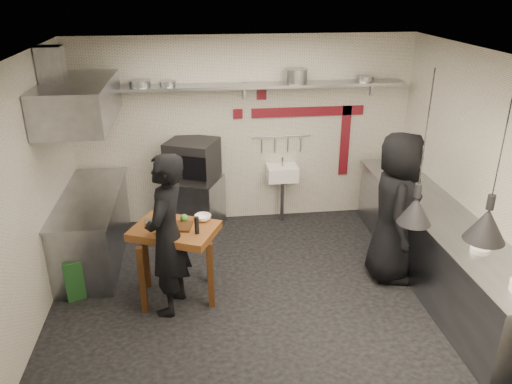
{
  "coord_description": "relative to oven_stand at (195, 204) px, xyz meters",
  "views": [
    {
      "loc": [
        -0.73,
        -5.07,
        3.51
      ],
      "look_at": [
        -0.06,
        0.3,
        1.19
      ],
      "focal_mm": 35.0,
      "sensor_mm": 36.0,
      "label": 1
    }
  ],
  "objects": [
    {
      "name": "floor",
      "position": [
        0.79,
        -1.79,
        -0.4
      ],
      "size": [
        5.0,
        5.0,
        0.0
      ],
      "primitive_type": "plane",
      "color": "black",
      "rests_on": "ground"
    },
    {
      "name": "ceiling",
      "position": [
        0.79,
        -1.79,
        2.4
      ],
      "size": [
        5.0,
        5.0,
        0.0
      ],
      "primitive_type": "plane",
      "color": "beige",
      "rests_on": "floor"
    },
    {
      "name": "wall_back",
      "position": [
        0.79,
        0.31,
        1.0
      ],
      "size": [
        5.0,
        0.04,
        2.8
      ],
      "primitive_type": "cube",
      "color": "beige",
      "rests_on": "floor"
    },
    {
      "name": "wall_front",
      "position": [
        0.79,
        -3.89,
        1.0
      ],
      "size": [
        5.0,
        0.04,
        2.8
      ],
      "primitive_type": "cube",
      "color": "beige",
      "rests_on": "floor"
    },
    {
      "name": "wall_left",
      "position": [
        -1.71,
        -1.79,
        1.0
      ],
      "size": [
        0.04,
        4.2,
        2.8
      ],
      "primitive_type": "cube",
      "color": "beige",
      "rests_on": "floor"
    },
    {
      "name": "wall_right",
      "position": [
        3.29,
        -1.79,
        1.0
      ],
      "size": [
        0.04,
        4.2,
        2.8
      ],
      "primitive_type": "cube",
      "color": "beige",
      "rests_on": "floor"
    },
    {
      "name": "red_band_horiz",
      "position": [
        1.74,
        0.29,
        1.28
      ],
      "size": [
        1.7,
        0.02,
        0.14
      ],
      "primitive_type": "cube",
      "color": "maroon",
      "rests_on": "wall_back"
    },
    {
      "name": "red_band_vert",
      "position": [
        2.34,
        0.29,
        0.8
      ],
      "size": [
        0.14,
        0.02,
        1.1
      ],
      "primitive_type": "cube",
      "color": "maroon",
      "rests_on": "wall_back"
    },
    {
      "name": "red_tile_a",
      "position": [
        1.04,
        0.29,
        1.55
      ],
      "size": [
        0.14,
        0.02,
        0.14
      ],
      "primitive_type": "cube",
      "color": "maroon",
      "rests_on": "wall_back"
    },
    {
      "name": "red_tile_b",
      "position": [
        0.69,
        0.29,
        1.28
      ],
      "size": [
        0.14,
        0.02,
        0.14
      ],
      "primitive_type": "cube",
      "color": "maroon",
      "rests_on": "wall_back"
    },
    {
      "name": "back_shelf",
      "position": [
        0.79,
        0.13,
        1.72
      ],
      "size": [
        4.6,
        0.34,
        0.04
      ],
      "primitive_type": "cube",
      "color": "gray",
      "rests_on": "wall_back"
    },
    {
      "name": "shelf_bracket_left",
      "position": [
        -1.11,
        0.28,
        1.62
      ],
      "size": [
        0.04,
        0.06,
        0.24
      ],
      "primitive_type": "cube",
      "color": "gray",
      "rests_on": "wall_back"
    },
    {
      "name": "shelf_bracket_mid",
      "position": [
        0.79,
        0.28,
        1.62
      ],
      "size": [
        0.04,
        0.06,
        0.24
      ],
      "primitive_type": "cube",
      "color": "gray",
      "rests_on": "wall_back"
    },
    {
      "name": "shelf_bracket_right",
      "position": [
        2.69,
        0.28,
        1.62
      ],
      "size": [
        0.04,
        0.06,
        0.24
      ],
      "primitive_type": "cube",
      "color": "gray",
      "rests_on": "wall_back"
    },
    {
      "name": "pan_far_left",
      "position": [
        -0.67,
        0.13,
        1.79
      ],
      "size": [
        0.3,
        0.3,
        0.09
      ],
      "primitive_type": "cylinder",
      "rotation": [
        0.0,
        0.0,
        0.03
      ],
      "color": "gray",
      "rests_on": "back_shelf"
    },
    {
      "name": "pan_mid_left",
      "position": [
        -0.29,
        0.13,
        1.78
      ],
      "size": [
        0.28,
        0.28,
        0.07
      ],
      "primitive_type": "cylinder",
      "rotation": [
        0.0,
        0.0,
        -0.35
      ],
      "color": "gray",
      "rests_on": "back_shelf"
    },
    {
      "name": "stock_pot",
      "position": [
        1.51,
        0.13,
        1.84
      ],
      "size": [
        0.34,
        0.34,
        0.2
      ],
      "primitive_type": "cylinder",
      "rotation": [
        0.0,
        0.0,
        -0.07
      ],
      "color": "gray",
      "rests_on": "back_shelf"
    },
    {
      "name": "pan_right",
      "position": [
        2.51,
        0.13,
        1.78
      ],
      "size": [
        0.27,
        0.27,
        0.08
      ],
      "primitive_type": "cylinder",
      "rotation": [
        0.0,
        0.0,
        0.06
      ],
      "color": "gray",
      "rests_on": "back_shelf"
    },
    {
      "name": "oven_stand",
      "position": [
        0.0,
        0.0,
        0.0
      ],
      "size": [
        0.94,
        0.9,
        0.8
      ],
      "primitive_type": "cube",
      "rotation": [
        0.0,
        0.0,
        -0.41
      ],
      "color": "gray",
      "rests_on": "floor"
    },
    {
      "name": "combi_oven",
      "position": [
        -0.01,
        0.01,
        0.69
      ],
      "size": [
        0.86,
        0.84,
        0.58
      ],
      "primitive_type": "cube",
      "rotation": [
        0.0,
        0.0,
        -0.41
      ],
      "color": "black",
      "rests_on": "oven_stand"
    },
    {
      "name": "oven_door",
      "position": [
        -0.02,
        -0.28,
        0.69
      ],
      "size": [
        0.42,
        0.21,
        0.46
      ],
      "primitive_type": "cube",
      "rotation": [
        0.0,
        0.0,
        -0.41
      ],
      "color": "maroon",
      "rests_on": "combi_oven"
    },
    {
      "name": "oven_glass",
      "position": [
        0.01,
        -0.36,
        0.69
      ],
      "size": [
        0.33,
        0.16,
        0.34
      ],
      "primitive_type": "cube",
      "rotation": [
        0.0,
        0.0,
        -0.41
      ],
      "color": "black",
      "rests_on": "oven_door"
    },
    {
      "name": "hand_sink",
      "position": [
        1.34,
        0.13,
        0.38
      ],
      "size": [
        0.46,
        0.34,
        0.22
      ],
      "primitive_type": "cube",
      "color": "white",
      "rests_on": "wall_back"
    },
    {
      "name": "sink_tap",
      "position": [
        1.34,
        0.13,
        0.56
      ],
      "size": [
        0.03,
        0.03,
        0.14
      ],
      "primitive_type": "cylinder",
      "color": "gray",
      "rests_on": "hand_sink"
    },
    {
      "name": "sink_drain",
      "position": [
        1.34,
        0.09,
        -0.06
      ],
      "size": [
        0.06,
        0.06,
        0.66
      ],
      "primitive_type": "cylinder",
      "color": "gray",
      "rests_on": "floor"
    },
    {
      "name": "utensil_rail",
      "position": [
        1.34,
        0.27,
        0.92
      ],
      "size": [
        0.9,
        0.02,
        0.02
      ],
      "primitive_type": "cylinder",
      "rotation": [
        0.0,
        1.57,
        0.0
      ],
      "color": "gray",
      "rests_on": "wall_back"
    },
    {
      "name": "counter_right",
      "position": [
        2.94,
        -1.79,
        0.05
      ],
      "size": [
        0.7,
        3.8,
        0.9
      ],
      "primitive_type": "cube",
      "color": "gray",
      "rests_on": "floor"
    },
    {
      "name": "counter_right_top",
      "position": [
        2.94,
        -1.79,
        0.52
      ],
      "size": [
        0.76,
        3.9,
        0.03
      ],
      "primitive_type": "cube",
      "color": "gray",
      "rests_on": "counter_right"
    },
    {
      "name": "small_bowl_right",
      "position": [
        2.89,
        -2.73,
        0.56
      ],
      "size": [
        0.2,
        0.2,
        0.05
      ],
      "primitive_type": "cylinder",
      "rotation": [
        0.0,
        0.0,
        -0.02
      ],
      "color": "white",
      "rests_on": "counter_right_top"
    },
    {
      "name": "counter_left",
      "position": [
        -1.36,
        -0.74,
        0.05
      ],
      "size": [
        0.7,
        1.9,
        0.9
      ],
      "primitive_type": "cube",
      "color": "gray",
      "rests_on": "floor"
    },
    {
      "name": "counter_left_top",
      "position": [
        -1.36,
        -0.74,
        0.52
      ],
      "size": [
        0.76,
        2.0,
        0.03
      ],
      "primitive_type": "cube",
      "color": "gray",
      "rests_on": "counter_left"
    },
    {
      "name": "extractor_hood",
      "position": [
        -1.31,
        -0.74,
        1.75
      ],
      "size": [
        0.78,
        1.6,
        0.5
      ],
      "primitive_type": "cube",
      "color": "gray",
      "rests_on": "ceiling"
    },
    {
      "name": "hood_duct",
      "position": [
        -1.56,
        -0.74,
        2.15
      ],
      "size": [
        0.28,
        0.28,
        0.5
      ],
      "primitive_type": "cube",
      "color": "gray",
      "rests_on": "ceiling"
    },
    {
      "name": "green_bin",
      "position": [
        -1.42,
        -1.55,
        -0.15
      ],
      "size": [
        0.42,
        0.42,
        0.5
      ],
      "primitive_type": "cube",
      "rotation": [
        0.0,
        0.0,
        0.33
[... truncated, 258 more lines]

